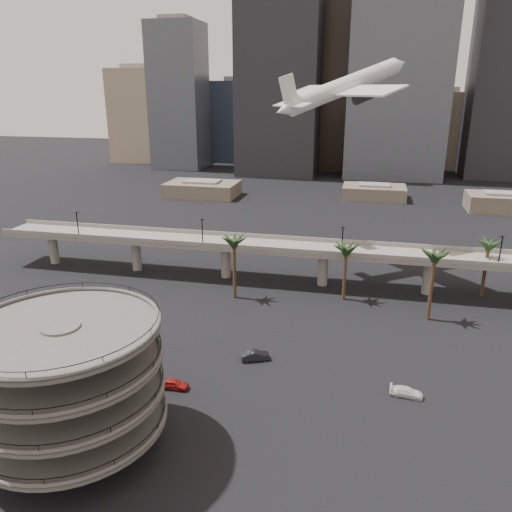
% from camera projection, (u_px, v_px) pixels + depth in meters
% --- Properties ---
extents(ground, '(700.00, 700.00, 0.00)m').
position_uv_depth(ground, '(190.00, 441.00, 61.42)').
color(ground, black).
rests_on(ground, ground).
extents(parking_ramp, '(22.20, 22.20, 17.35)m').
position_uv_depth(parking_ramp, '(67.00, 376.00, 57.26)').
color(parking_ramp, '#504D4A').
rests_on(parking_ramp, ground).
extents(overpass, '(130.00, 9.30, 14.70)m').
position_uv_depth(overpass, '(274.00, 250.00, 109.89)').
color(overpass, gray).
rests_on(overpass, ground).
extents(palm_trees, '(54.40, 18.40, 14.00)m').
position_uv_depth(palm_trees, '(375.00, 250.00, 97.21)').
color(palm_trees, '#4D3621').
rests_on(palm_trees, ground).
extents(low_buildings, '(135.00, 27.50, 6.80)m').
position_uv_depth(low_buildings, '(334.00, 193.00, 190.58)').
color(low_buildings, brown).
rests_on(low_buildings, ground).
extents(skyline, '(269.00, 86.00, 114.44)m').
position_uv_depth(skyline, '(366.00, 86.00, 245.51)').
color(skyline, gray).
rests_on(skyline, ground).
extents(airborne_jet, '(30.09, 29.27, 14.33)m').
position_uv_depth(airborne_jet, '(344.00, 87.00, 111.43)').
color(airborne_jet, silver).
rests_on(airborne_jet, ground).
extents(car_a, '(4.29, 1.81, 1.45)m').
position_uv_depth(car_a, '(174.00, 384.00, 71.84)').
color(car_a, '#AC1A18').
rests_on(car_a, ground).
extents(car_b, '(4.97, 3.35, 1.55)m').
position_uv_depth(car_b, '(255.00, 356.00, 79.39)').
color(car_b, black).
rests_on(car_b, ground).
extents(car_c, '(4.76, 2.30, 1.34)m').
position_uv_depth(car_c, '(406.00, 392.00, 70.09)').
color(car_c, white).
rests_on(car_c, ground).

